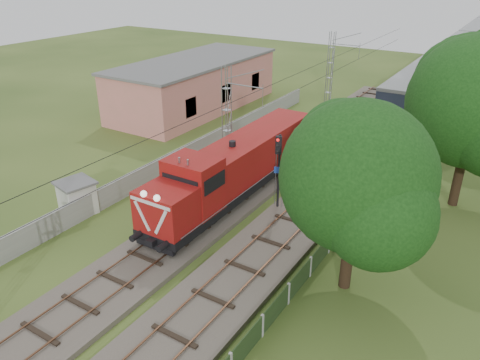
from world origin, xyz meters
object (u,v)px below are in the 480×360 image
Objects in this scene: coach_rake at (466,41)px; signal_post at (279,160)px; locomotive at (236,166)px; relay_hut at (77,197)px.

signal_post reaches higher than coach_rake.
relay_hut is (-7.40, -7.29, -1.14)m from locomotive.
locomotive reaches higher than relay_hut.
coach_rake is 16.84× the size of signal_post.
signal_post is at bearing 32.96° from relay_hut.
signal_post is 13.00m from relay_hut.
signal_post reaches higher than relay_hut.
signal_post reaches higher than locomotive.
locomotive is 62.86m from coach_rake.
coach_rake is 63.04m from signal_post.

